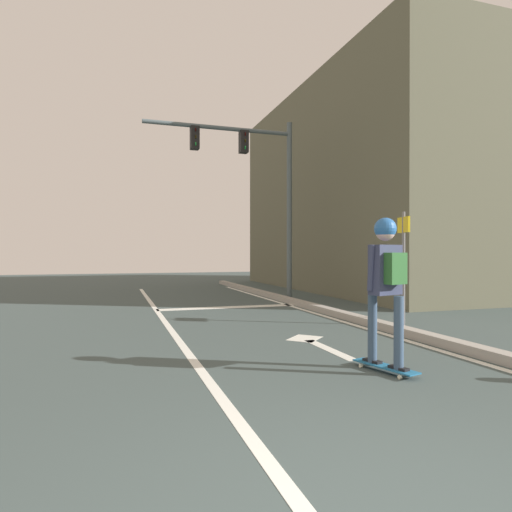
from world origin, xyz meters
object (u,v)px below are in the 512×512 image
object	(u,v)px
skater	(386,271)
street_sign_post	(404,251)
skateboard	(385,367)
traffic_signal_mast	(254,172)

from	to	relation	value
skater	street_sign_post	bearing A→B (deg)	50.33
skateboard	skater	world-z (taller)	skater
skateboard	traffic_signal_mast	bearing A→B (deg)	83.34
traffic_signal_mast	street_sign_post	xyz separation A→B (m)	(1.34, -5.25, -2.36)
skateboard	street_sign_post	bearing A→B (deg)	50.13
skater	traffic_signal_mast	distance (m)	8.45
skater	traffic_signal_mast	world-z (taller)	traffic_signal_mast
skateboard	traffic_signal_mast	size ratio (longest dim) A/B	0.16
skateboard	skater	xyz separation A→B (m)	(0.00, -0.01, 1.12)
skateboard	street_sign_post	distance (m)	3.80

